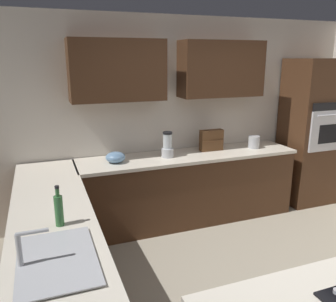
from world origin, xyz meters
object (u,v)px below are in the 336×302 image
(sink_unit, at_px, (56,259))
(spice_rack, at_px, (211,140))
(dish_soap_bottle, at_px, (59,210))
(wall_oven, at_px, (313,132))
(kettle, at_px, (254,142))
(blender, at_px, (168,146))
(mixing_bowl, at_px, (115,157))

(sink_unit, height_order, spice_rack, spice_rack)
(sink_unit, bearing_deg, dish_soap_bottle, -96.95)
(wall_oven, xyz_separation_m, kettle, (1.00, 0.01, -0.06))
(spice_rack, height_order, kettle, spice_rack)
(spice_rack, bearing_deg, blender, 8.03)
(spice_rack, bearing_deg, mixing_bowl, 4.04)
(kettle, bearing_deg, sink_unit, 35.16)
(wall_oven, distance_m, dish_soap_bottle, 3.89)
(sink_unit, height_order, mixing_bowl, sink_unit)
(blender, bearing_deg, mixing_bowl, 0.00)
(mixing_bowl, bearing_deg, kettle, 180.00)
(blender, relative_size, spice_rack, 1.02)
(blender, distance_m, mixing_bowl, 0.65)
(wall_oven, relative_size, spice_rack, 6.69)
(dish_soap_bottle, bearing_deg, mixing_bowl, -117.10)
(sink_unit, distance_m, dish_soap_bottle, 0.50)
(mixing_bowl, relative_size, spice_rack, 0.74)
(kettle, distance_m, dish_soap_bottle, 2.97)
(wall_oven, distance_m, mixing_bowl, 2.90)
(spice_rack, bearing_deg, wall_oven, 176.99)
(kettle, bearing_deg, wall_oven, -179.56)
(kettle, height_order, dish_soap_bottle, dish_soap_bottle)
(mixing_bowl, bearing_deg, wall_oven, -179.85)
(wall_oven, bearing_deg, dish_soap_bottle, 21.35)
(sink_unit, distance_m, spice_rack, 2.87)
(blender, xyz_separation_m, dish_soap_bottle, (1.37, 1.41, -0.01))
(blender, xyz_separation_m, kettle, (-1.25, 0.00, -0.05))
(wall_oven, xyz_separation_m, blender, (2.25, 0.01, -0.00))
(mixing_bowl, distance_m, dish_soap_bottle, 1.58)
(sink_unit, distance_m, blender, 2.37)
(dish_soap_bottle, bearing_deg, spice_rack, -143.43)
(mixing_bowl, distance_m, spice_rack, 1.31)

